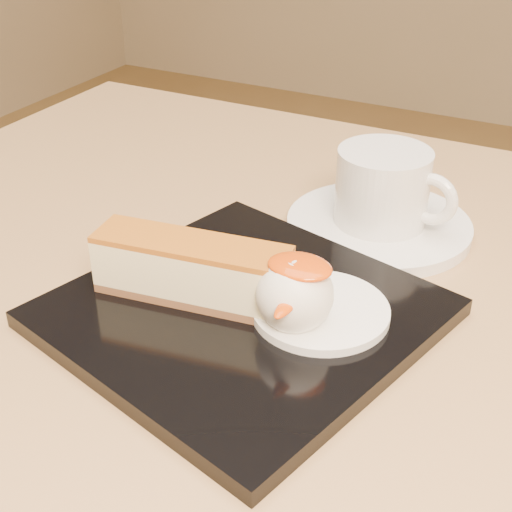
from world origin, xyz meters
The scene contains 9 objects.
table centered at (0.00, 0.00, 0.56)m, with size 0.80×0.80×0.72m.
dessert_plate centered at (0.01, 0.01, 0.73)m, with size 0.22×0.22×0.01m, color black.
cheesecake centered at (-0.03, 0.01, 0.75)m, with size 0.14×0.05×0.04m.
cream_smear centered at (0.06, 0.03, 0.73)m, with size 0.09×0.09×0.01m, color white.
ice_cream_scoop centered at (0.05, 0.01, 0.76)m, with size 0.05×0.05×0.05m, color white.
mango_sauce centered at (0.05, 0.01, 0.78)m, with size 0.04×0.03×0.01m, color #E04507.
mint_sprig centered at (0.03, 0.05, 0.74)m, with size 0.04×0.03×0.00m.
saucer centered at (0.05, 0.18, 0.72)m, with size 0.15×0.15×0.01m, color white.
coffee_cup centered at (0.05, 0.18, 0.76)m, with size 0.10×0.07×0.06m.
Camera 1 is at (0.20, -0.33, 1.00)m, focal length 50.00 mm.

